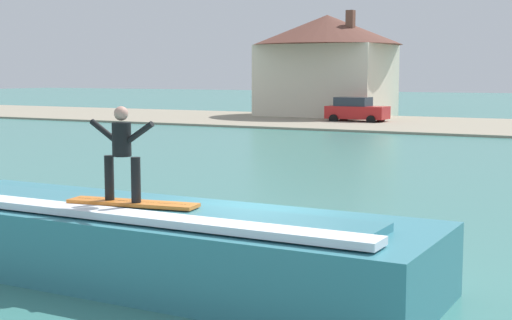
% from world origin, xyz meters
% --- Properties ---
extents(ground_plane, '(260.00, 260.00, 0.00)m').
position_xyz_m(ground_plane, '(0.00, 0.00, 0.00)').
color(ground_plane, '#3C7C74').
extents(wave_crest, '(10.16, 3.04, 1.35)m').
position_xyz_m(wave_crest, '(-1.48, -1.34, 0.64)').
color(wave_crest, teal).
rests_on(wave_crest, ground_plane).
extents(surfboard, '(2.34, 0.81, 0.06)m').
position_xyz_m(surfboard, '(-1.47, -1.72, 1.38)').
color(surfboard, orange).
rests_on(surfboard, wave_crest).
extents(surfer, '(1.31, 0.32, 1.59)m').
position_xyz_m(surfer, '(-1.62, -1.79, 2.30)').
color(surfer, black).
rests_on(surfer, surfboard).
extents(car_near_shore, '(4.31, 2.26, 1.86)m').
position_xyz_m(car_near_shore, '(-13.05, 39.20, 0.95)').
color(car_near_shore, red).
rests_on(car_near_shore, ground_plane).
extents(house_with_chimney, '(12.09, 12.09, 8.43)m').
position_xyz_m(house_with_chimney, '(-17.90, 45.15, 4.77)').
color(house_with_chimney, beige).
rests_on(house_with_chimney, ground_plane).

